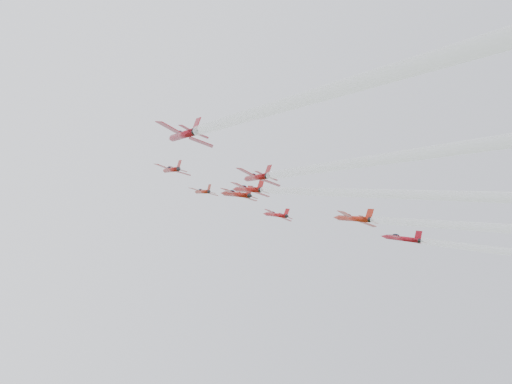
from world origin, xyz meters
TOP-DOWN VIEW (x-y plane):
  - jet_lead at (-0.12, 25.53)m, footprint 8.56×10.90m
  - jet_row2_left at (-15.38, 14.73)m, footprint 9.25×11.78m
  - jet_row2_center at (0.55, 10.68)m, footprint 10.33×13.15m
  - jet_row2_right at (16.07, 14.55)m, footprint 8.73×11.12m
  - jet_center at (-3.42, -40.30)m, footprint 9.89×92.35m
  - jet_rear_farleft at (-29.90, -60.72)m, footprint 10.59×98.88m
  - jet_rear_left at (-10.78, -51.45)m, footprint 9.52×88.87m

SIDE VIEW (x-z plane):
  - jet_rear_farleft at x=-29.90m, z-range 78.47..139.60m
  - jet_rear_left at x=-10.78m, z-range 87.22..142.17m
  - jet_center at x=-3.42m, z-range 92.96..150.05m
  - jet_row2_center at x=0.55m, z-range 148.41..157.03m
  - jet_row2_right at x=16.07m, z-range 151.43..158.71m
  - jet_row2_left at x=-15.38m, z-range 151.33..159.04m
  - jet_lead at x=-0.12m, z-range 158.21..165.34m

